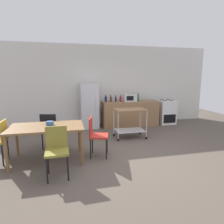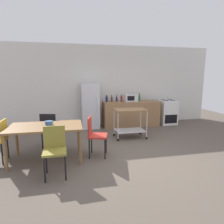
{
  "view_description": "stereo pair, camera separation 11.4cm",
  "coord_description": "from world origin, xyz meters",
  "px_view_note": "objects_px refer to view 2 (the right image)",
  "views": [
    {
      "loc": [
        -1.29,
        -3.89,
        1.75
      ],
      "look_at": [
        -0.09,
        1.2,
        0.8
      ],
      "focal_mm": 30.68,
      "sensor_mm": 36.0,
      "label": 1
    },
    {
      "loc": [
        -1.18,
        -3.92,
        1.75
      ],
      "look_at": [
        -0.09,
        1.2,
        0.8
      ],
      "focal_mm": 30.68,
      "sensor_mm": 36.0,
      "label": 2
    }
  ],
  "objects_px": {
    "dining_table": "(46,129)",
    "chair_olive": "(55,148)",
    "bottle_soda": "(117,99)",
    "bottle_hot_sauce": "(139,98)",
    "bottle_olive_oil": "(107,99)",
    "chair_red": "(95,134)",
    "stove_oven": "(167,112)",
    "kitchen_cart": "(130,119)",
    "fruit_bowl": "(49,123)",
    "refrigerator": "(90,106)",
    "bottle_vinegar": "(121,99)",
    "microwave": "(131,98)",
    "chair_black": "(50,128)",
    "bottle_wine": "(112,99)"
  },
  "relations": [
    {
      "from": "kitchen_cart",
      "to": "refrigerator",
      "type": "bearing_deg",
      "value": 125.25
    },
    {
      "from": "chair_black",
      "to": "refrigerator",
      "type": "relative_size",
      "value": 0.57
    },
    {
      "from": "dining_table",
      "to": "fruit_bowl",
      "type": "bearing_deg",
      "value": 46.12
    },
    {
      "from": "bottle_soda",
      "to": "bottle_hot_sauce",
      "type": "bearing_deg",
      "value": 1.33
    },
    {
      "from": "stove_oven",
      "to": "bottle_vinegar",
      "type": "height_order",
      "value": "bottle_vinegar"
    },
    {
      "from": "stove_oven",
      "to": "bottle_olive_oil",
      "type": "distance_m",
      "value": 2.38
    },
    {
      "from": "dining_table",
      "to": "bottle_vinegar",
      "type": "bearing_deg",
      "value": 46.64
    },
    {
      "from": "bottle_olive_oil",
      "to": "bottle_soda",
      "type": "bearing_deg",
      "value": -4.71
    },
    {
      "from": "bottle_olive_oil",
      "to": "bottle_soda",
      "type": "xyz_separation_m",
      "value": [
        0.36,
        -0.03,
        -0.01
      ]
    },
    {
      "from": "chair_red",
      "to": "fruit_bowl",
      "type": "xyz_separation_m",
      "value": [
        -0.97,
        0.09,
        0.27
      ]
    },
    {
      "from": "chair_olive",
      "to": "refrigerator",
      "type": "bearing_deg",
      "value": 71.51
    },
    {
      "from": "microwave",
      "to": "bottle_hot_sauce",
      "type": "bearing_deg",
      "value": 13.69
    },
    {
      "from": "bottle_soda",
      "to": "bottle_vinegar",
      "type": "distance_m",
      "value": 0.17
    },
    {
      "from": "kitchen_cart",
      "to": "bottle_vinegar",
      "type": "bearing_deg",
      "value": 86.3
    },
    {
      "from": "chair_black",
      "to": "refrigerator",
      "type": "bearing_deg",
      "value": -110.57
    },
    {
      "from": "dining_table",
      "to": "bottle_olive_oil",
      "type": "relative_size",
      "value": 6.22
    },
    {
      "from": "bottle_vinegar",
      "to": "chair_black",
      "type": "bearing_deg",
      "value": -143.34
    },
    {
      "from": "bottle_soda",
      "to": "fruit_bowl",
      "type": "bearing_deg",
      "value": -130.47
    },
    {
      "from": "chair_black",
      "to": "fruit_bowl",
      "type": "bearing_deg",
      "value": 108.32
    },
    {
      "from": "stove_oven",
      "to": "chair_black",
      "type": "bearing_deg",
      "value": -157.22
    },
    {
      "from": "microwave",
      "to": "fruit_bowl",
      "type": "bearing_deg",
      "value": -137.43
    },
    {
      "from": "refrigerator",
      "to": "bottle_soda",
      "type": "height_order",
      "value": "refrigerator"
    },
    {
      "from": "bottle_olive_oil",
      "to": "bottle_hot_sauce",
      "type": "bearing_deg",
      "value": -0.46
    },
    {
      "from": "bottle_olive_oil",
      "to": "chair_red",
      "type": "bearing_deg",
      "value": -106.1
    },
    {
      "from": "bottle_olive_oil",
      "to": "kitchen_cart",
      "type": "bearing_deg",
      "value": -73.22
    },
    {
      "from": "chair_red",
      "to": "chair_olive",
      "type": "distance_m",
      "value": 1.07
    },
    {
      "from": "dining_table",
      "to": "bottle_soda",
      "type": "relative_size",
      "value": 6.66
    },
    {
      "from": "microwave",
      "to": "bottle_hot_sauce",
      "type": "height_order",
      "value": "bottle_hot_sauce"
    },
    {
      "from": "kitchen_cart",
      "to": "chair_olive",
      "type": "bearing_deg",
      "value": -137.22
    },
    {
      "from": "bottle_hot_sauce",
      "to": "bottle_soda",
      "type": "bearing_deg",
      "value": -178.67
    },
    {
      "from": "stove_oven",
      "to": "bottle_vinegar",
      "type": "relative_size",
      "value": 3.85
    },
    {
      "from": "stove_oven",
      "to": "bottle_vinegar",
      "type": "distance_m",
      "value": 1.89
    },
    {
      "from": "dining_table",
      "to": "chair_olive",
      "type": "height_order",
      "value": "chair_olive"
    },
    {
      "from": "kitchen_cart",
      "to": "bottle_vinegar",
      "type": "height_order",
      "value": "bottle_vinegar"
    },
    {
      "from": "bottle_hot_sauce",
      "to": "bottle_olive_oil",
      "type": "bearing_deg",
      "value": 179.54
    },
    {
      "from": "bottle_wine",
      "to": "bottle_soda",
      "type": "xyz_separation_m",
      "value": [
        0.19,
        0.03,
        -0.01
      ]
    },
    {
      "from": "kitchen_cart",
      "to": "bottle_hot_sauce",
      "type": "xyz_separation_m",
      "value": [
        0.78,
        1.41,
        0.44
      ]
    },
    {
      "from": "bottle_soda",
      "to": "bottle_hot_sauce",
      "type": "relative_size",
      "value": 0.81
    },
    {
      "from": "chair_black",
      "to": "fruit_bowl",
      "type": "xyz_separation_m",
      "value": [
        0.06,
        -0.65,
        0.27
      ]
    },
    {
      "from": "chair_black",
      "to": "bottle_vinegar",
      "type": "relative_size",
      "value": 3.72
    },
    {
      "from": "kitchen_cart",
      "to": "bottle_olive_oil",
      "type": "bearing_deg",
      "value": 106.78
    },
    {
      "from": "refrigerator",
      "to": "bottle_vinegar",
      "type": "distance_m",
      "value": 1.12
    },
    {
      "from": "fruit_bowl",
      "to": "refrigerator",
      "type": "bearing_deg",
      "value": 65.36
    },
    {
      "from": "dining_table",
      "to": "microwave",
      "type": "bearing_deg",
      "value": 42.66
    },
    {
      "from": "chair_red",
      "to": "chair_black",
      "type": "relative_size",
      "value": 1.0
    },
    {
      "from": "bottle_olive_oil",
      "to": "fruit_bowl",
      "type": "distance_m",
      "value": 2.99
    },
    {
      "from": "microwave",
      "to": "bottle_hot_sauce",
      "type": "xyz_separation_m",
      "value": [
        0.36,
        0.09,
        -0.02
      ]
    },
    {
      "from": "stove_oven",
      "to": "bottle_hot_sauce",
      "type": "xyz_separation_m",
      "value": [
        -1.11,
        0.07,
        0.56
      ]
    },
    {
      "from": "stove_oven",
      "to": "fruit_bowl",
      "type": "relative_size",
      "value": 5.66
    },
    {
      "from": "stove_oven",
      "to": "kitchen_cart",
      "type": "relative_size",
      "value": 1.01
    }
  ]
}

